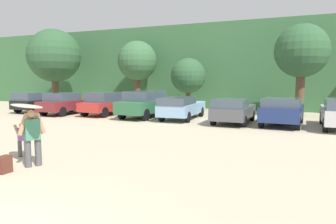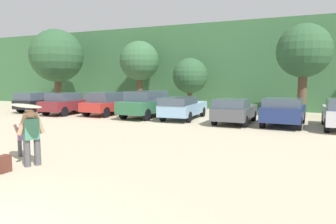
# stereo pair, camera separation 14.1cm
# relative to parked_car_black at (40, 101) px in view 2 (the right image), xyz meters

# --- Properties ---
(hillside_ridge) EXTENTS (108.00, 12.00, 7.06)m
(hillside_ridge) POSITION_rel_parked_car_black_xyz_m (13.29, 13.35, 2.74)
(hillside_ridge) COLOR #38663D
(hillside_ridge) RESTS_ON ground_plane
(tree_far_left) EXTENTS (4.59, 4.59, 6.80)m
(tree_far_left) POSITION_rel_parked_car_black_xyz_m (-1.74, 3.82, 3.68)
(tree_far_left) COLOR brown
(tree_far_left) RESTS_ON ground_plane
(tree_far_right) EXTENTS (3.26, 3.26, 5.62)m
(tree_far_right) POSITION_rel_parked_car_black_xyz_m (5.64, 5.32, 3.15)
(tree_far_right) COLOR brown
(tree_far_right) RESTS_ON ground_plane
(tree_left) EXTENTS (2.70, 2.70, 4.08)m
(tree_left) POSITION_rel_parked_car_black_xyz_m (10.18, 5.05, 1.91)
(tree_left) COLOR brown
(tree_left) RESTS_ON ground_plane
(tree_center_right) EXTENTS (3.37, 3.37, 5.93)m
(tree_center_right) POSITION_rel_parked_car_black_xyz_m (18.13, 3.84, 3.39)
(tree_center_right) COLOR brown
(tree_center_right) RESTS_ON ground_plane
(parked_car_black) EXTENTS (1.81, 3.99, 1.49)m
(parked_car_black) POSITION_rel_parked_car_black_xyz_m (0.00, 0.00, 0.00)
(parked_car_black) COLOR black
(parked_car_black) RESTS_ON ground_plane
(parked_car_maroon) EXTENTS (1.83, 4.14, 1.51)m
(parked_car_maroon) POSITION_rel_parked_car_black_xyz_m (2.95, -0.40, -0.00)
(parked_car_maroon) COLOR maroon
(parked_car_maroon) RESTS_ON ground_plane
(parked_car_red) EXTENTS (2.01, 4.06, 1.58)m
(parked_car_red) POSITION_rel_parked_car_black_xyz_m (5.86, 0.18, 0.02)
(parked_car_red) COLOR #B72D28
(parked_car_red) RESTS_ON ground_plane
(parked_car_forest_green) EXTENTS (2.19, 4.79, 1.70)m
(parked_car_forest_green) POSITION_rel_parked_car_black_xyz_m (8.97, 0.14, 0.11)
(parked_car_forest_green) COLOR #2D6642
(parked_car_forest_green) RESTS_ON ground_plane
(parked_car_sky_blue) EXTENTS (1.89, 4.68, 1.40)m
(parked_car_sky_blue) POSITION_rel_parked_car_black_xyz_m (11.42, 0.08, -0.03)
(parked_car_sky_blue) COLOR #84ADD1
(parked_car_sky_blue) RESTS_ON ground_plane
(parked_car_dark_gray) EXTENTS (1.93, 4.13, 1.41)m
(parked_car_dark_gray) POSITION_rel_parked_car_black_xyz_m (14.69, -0.57, -0.06)
(parked_car_dark_gray) COLOR #4C4F54
(parked_car_dark_gray) RESTS_ON ground_plane
(parked_car_navy) EXTENTS (2.18, 4.03, 1.48)m
(parked_car_navy) POSITION_rel_parked_car_black_xyz_m (17.23, -0.42, 0.02)
(parked_car_navy) COLOR navy
(parked_car_navy) RESTS_ON ground_plane
(person_adult) EXTENTS (0.50, 0.70, 1.60)m
(person_adult) POSITION_rel_parked_car_black_xyz_m (11.03, -11.19, 0.11)
(person_adult) COLOR #4C4C51
(person_adult) RESTS_ON ground_plane
(person_child) EXTENTS (0.34, 0.48, 1.09)m
(person_child) POSITION_rel_parked_car_black_xyz_m (9.87, -10.48, -0.18)
(person_child) COLOR #4C4C51
(person_child) RESTS_ON ground_plane
(surfboard_cream) EXTENTS (1.93, 1.20, 0.08)m
(surfboard_cream) POSITION_rel_parked_car_black_xyz_m (10.94, -11.28, 0.92)
(surfboard_cream) COLOR beige
(backpack_dropped) EXTENTS (0.24, 0.34, 0.45)m
(backpack_dropped) POSITION_rel_parked_car_black_xyz_m (10.81, -11.96, -0.57)
(backpack_dropped) COLOR #592D23
(backpack_dropped) RESTS_ON ground_plane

